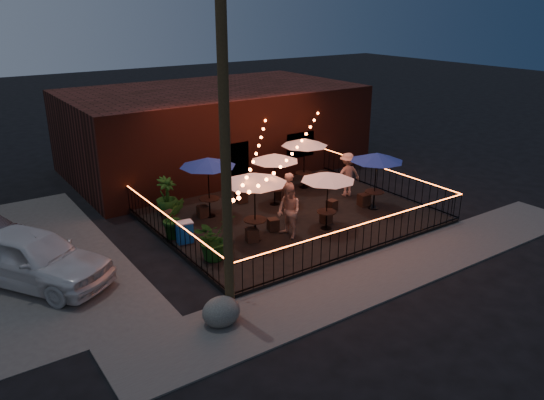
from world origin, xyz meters
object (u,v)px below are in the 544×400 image
Objects in this scene: cafe_table_3 at (275,158)px; cafe_table_5 at (304,143)px; utility_pole at (226,173)px; cooler at (184,232)px; cafe_table_0 at (255,179)px; cafe_table_1 at (208,163)px; cafe_table_2 at (328,177)px; boulder at (221,312)px; cafe_table_4 at (377,158)px.

cafe_table_5 is at bearing 23.86° from cafe_table_3.
utility_pole reaches higher than cooler.
cafe_table_3 is at bearing 44.29° from cafe_table_0.
cooler is (-1.86, -1.65, -1.76)m from cafe_table_1.
cooler is at bearing 159.07° from cafe_table_2.
cooler is (-4.66, -1.30, -1.58)m from cafe_table_3.
cafe_table_2 is 3.33× the size of cooler.
cafe_table_5 is at bearing 27.36° from cooler.
cafe_table_1 is (2.76, 6.28, -1.70)m from utility_pole.
cafe_table_1 reaches higher than boulder.
cafe_table_3 reaches higher than boulder.
cafe_table_3 is at bearing 24.55° from cooler.
cafe_table_0 is at bearing 178.47° from cafe_table_4.
cafe_table_1 is 6.54m from cafe_table_4.
cafe_table_1 is 2.78× the size of boulder.
cafe_table_1 is at bearing 172.91° from cafe_table_3.
cafe_table_3 is at bearing 45.97° from boulder.
cafe_table_2 is 7.03m from boulder.
cafe_table_0 is 3.56m from cafe_table_3.
cafe_table_4 is 1.05× the size of cafe_table_5.
utility_pole is 5.86m from cooler.
cafe_table_1 is at bearing 152.91° from cafe_table_4.
cafe_table_3 is 2.49m from cafe_table_5.
cafe_table_2 is at bearing -49.92° from cafe_table_1.
cafe_table_1 reaches higher than cafe_table_4.
cafe_table_1 is 1.13× the size of cafe_table_3.
cafe_table_0 is at bearing 166.31° from cafe_table_2.
cafe_table_4 is at bearing -27.09° from cafe_table_1.
cafe_table_0 is at bearing -20.13° from cooler.
cooler is (-4.78, 1.83, -1.59)m from cafe_table_2.
cafe_table_4 is at bearing 21.08° from utility_pole.
cafe_table_0 reaches higher than cafe_table_2.
cafe_table_1 reaches higher than cafe_table_3.
cafe_table_2 is at bearing -11.95° from cooler.
utility_pole is at bearing -133.15° from cafe_table_3.
cafe_table_4 reaches higher than cafe_table_2.
cafe_table_0 is at bearing -135.71° from cafe_table_3.
cafe_table_0 is 1.16× the size of cafe_table_5.
boulder is (-3.16, -6.52, -1.92)m from cafe_table_1.
cafe_table_1 is 5.12m from cafe_table_5.
utility_pole is 10.52× the size of cooler.
cafe_table_3 is 4.00m from cafe_table_4.
cooler is at bearing 150.89° from cafe_table_0.
cafe_table_5 is (2.27, 1.01, 0.09)m from cafe_table_3.
cafe_table_3 is 0.90× the size of cafe_table_4.
cafe_table_0 reaches higher than cooler.
utility_pole is 3.16× the size of cafe_table_2.
cafe_table_3 is at bearing 92.22° from cafe_table_2.
cafe_table_5 is 11.08m from boulder.
cafe_table_0 is 3.81× the size of cooler.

